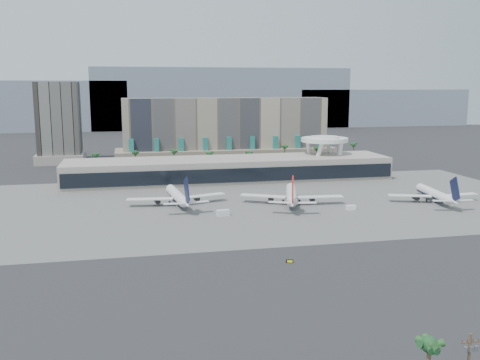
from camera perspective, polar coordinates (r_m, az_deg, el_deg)
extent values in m
plane|color=#232326|center=(178.90, 5.63, -6.11)|extent=(900.00, 900.00, 0.00)
cube|color=#5B5B59|center=(230.27, 1.49, -2.40)|extent=(260.00, 130.00, 0.06)
cube|color=gray|center=(646.63, -23.58, 7.24)|extent=(260.00, 60.00, 55.00)
cube|color=gray|center=(643.72, -1.98, 8.72)|extent=(300.00, 60.00, 70.00)
cube|color=gray|center=(707.10, 14.34, 7.52)|extent=(220.00, 60.00, 45.00)
cube|color=tan|center=(345.55, -1.55, 5.28)|extent=(130.00, 22.00, 42.00)
cube|color=gray|center=(345.29, -1.47, 2.61)|extent=(140.00, 30.00, 10.00)
cube|color=#22776D|center=(329.12, -11.49, 2.74)|extent=(3.00, 2.00, 18.00)
cube|color=#22776D|center=(329.59, -8.88, 2.83)|extent=(3.00, 2.00, 18.00)
cube|color=#22776D|center=(330.74, -6.28, 2.92)|extent=(3.00, 2.00, 18.00)
cube|color=#22776D|center=(332.56, -3.70, 3.00)|extent=(3.00, 2.00, 18.00)
cube|color=#22776D|center=(335.04, -1.16, 3.07)|extent=(3.00, 2.00, 18.00)
cube|color=#22776D|center=(338.17, 1.34, 3.13)|extent=(3.00, 2.00, 18.00)
cube|color=#22776D|center=(341.93, 3.79, 3.19)|extent=(3.00, 2.00, 18.00)
cube|color=#22776D|center=(346.30, 6.18, 3.24)|extent=(3.00, 2.00, 18.00)
cube|color=#22776D|center=(351.25, 8.51, 3.28)|extent=(3.00, 2.00, 18.00)
cube|color=black|center=(366.81, -18.73, 5.81)|extent=(26.00, 26.00, 52.00)
cube|color=#B3AA9E|center=(369.00, -18.53, 2.25)|extent=(30.00, 30.00, 6.00)
cube|color=#B3AA9E|center=(282.02, -1.12, 1.14)|extent=(170.00, 32.00, 12.00)
cube|color=black|center=(266.42, -0.46, 0.50)|extent=(168.00, 0.60, 7.00)
cube|color=black|center=(281.00, -1.12, 2.60)|extent=(170.00, 12.00, 2.50)
cylinder|color=white|center=(310.30, 9.65, 2.74)|extent=(6.98, 6.99, 21.89)
cylinder|color=white|center=(305.84, 7.43, 2.70)|extent=(6.98, 6.99, 21.89)
cylinder|color=white|center=(293.98, 8.25, 2.38)|extent=(6.98, 6.99, 21.89)
cylinder|color=white|center=(298.61, 10.54, 2.43)|extent=(6.98, 6.99, 21.89)
cylinder|color=white|center=(301.10, 9.01, 4.27)|extent=(26.00, 26.00, 2.20)
cylinder|color=white|center=(300.97, 9.02, 4.51)|extent=(16.00, 16.00, 1.20)
cylinder|color=brown|center=(312.14, -15.10, 1.65)|extent=(0.70, 0.70, 12.00)
sphere|color=#1E4C25|center=(311.40, -15.15, 2.69)|extent=(2.80, 2.80, 2.80)
cylinder|color=brown|center=(311.70, -11.06, 1.80)|extent=(0.70, 0.70, 12.00)
sphere|color=#1E4C25|center=(310.95, -11.09, 2.84)|extent=(2.80, 2.80, 2.80)
cylinder|color=brown|center=(312.81, -7.03, 1.94)|extent=(0.70, 0.70, 12.00)
sphere|color=#1E4C25|center=(312.06, -7.05, 2.98)|extent=(2.80, 2.80, 2.80)
cylinder|color=brown|center=(315.30, -3.22, 2.07)|extent=(0.70, 0.70, 12.00)
sphere|color=#1E4C25|center=(314.56, -3.23, 3.09)|extent=(2.80, 2.80, 2.80)
cylinder|color=brown|center=(319.59, 0.86, 2.19)|extent=(0.70, 0.70, 12.00)
sphere|color=#1E4C25|center=(318.86, 0.86, 3.20)|extent=(2.80, 2.80, 2.80)
cylinder|color=brown|center=(325.17, 4.65, 2.29)|extent=(0.70, 0.70, 12.00)
sphere|color=#1E4C25|center=(324.45, 4.66, 3.29)|extent=(2.80, 2.80, 2.80)
cylinder|color=brown|center=(332.11, 8.29, 2.38)|extent=(0.70, 0.70, 12.00)
sphere|color=#1E4C25|center=(331.41, 8.31, 3.36)|extent=(2.80, 2.80, 2.80)
cylinder|color=brown|center=(340.74, 11.92, 2.46)|extent=(0.70, 0.70, 12.00)
sphere|color=#1E4C25|center=(340.06, 11.96, 3.41)|extent=(2.80, 2.80, 2.80)
cube|color=#4C3826|center=(93.07, 23.34, -15.59)|extent=(3.20, 0.22, 0.22)
cylinder|color=slate|center=(92.76, 22.95, -16.34)|extent=(0.56, 0.56, 0.90)
cylinder|color=slate|center=(93.24, 23.42, -16.23)|extent=(0.56, 0.56, 0.90)
cylinder|color=slate|center=(93.74, 23.89, -16.12)|extent=(0.56, 0.56, 0.90)
cylinder|color=black|center=(92.21, 22.61, -15.62)|extent=(0.12, 0.12, 0.30)
cylinder|color=black|center=(93.74, 24.07, -15.29)|extent=(0.12, 0.12, 0.30)
cylinder|color=white|center=(228.01, -6.77, -1.63)|extent=(7.14, 28.98, 4.21)
cylinder|color=#0F1434|center=(228.04, -6.76, -1.67)|extent=(7.00, 28.40, 4.12)
cone|color=white|center=(243.88, -7.52, -0.88)|extent=(4.67, 5.14, 4.21)
cone|color=white|center=(210.16, -5.78, -2.52)|extent=(5.16, 9.85, 4.21)
cube|color=white|center=(225.24, -9.60, -2.01)|extent=(19.28, 6.20, 0.37)
cube|color=white|center=(229.59, -3.88, -1.66)|extent=(19.32, 9.83, 0.37)
cylinder|color=black|center=(226.42, -8.82, -2.20)|extent=(2.74, 4.42, 2.31)
cylinder|color=black|center=(229.58, -4.67, -1.94)|extent=(2.74, 4.42, 2.31)
cube|color=#0F1434|center=(207.53, -5.71, -1.14)|extent=(1.51, 9.56, 11.08)
cube|color=white|center=(208.12, -6.99, -2.52)|extent=(8.50, 2.62, 0.26)
cube|color=white|center=(210.06, -4.46, -2.36)|extent=(8.73, 4.27, 0.26)
cylinder|color=black|center=(239.38, -7.28, -1.80)|extent=(0.53, 0.53, 1.68)
cylinder|color=black|center=(227.00, -7.53, -2.46)|extent=(0.74, 0.74, 1.68)
cylinder|color=black|center=(228.27, -5.87, -2.35)|extent=(0.74, 0.74, 1.68)
cylinder|color=white|center=(228.87, 5.52, -1.53)|extent=(12.60, 29.70, 4.35)
cylinder|color=#0F1434|center=(228.90, 5.51, -1.57)|extent=(12.35, 29.10, 4.27)
cone|color=white|center=(245.57, 5.45, -0.73)|extent=(5.56, 5.93, 4.35)
cone|color=white|center=(210.03, 5.61, -2.49)|extent=(6.95, 10.63, 4.35)
cube|color=white|center=(228.01, 2.51, -1.70)|extent=(19.29, 13.17, 0.38)
cube|color=white|center=(228.49, 8.52, -1.78)|extent=(19.87, 5.87, 0.38)
cylinder|color=black|center=(228.68, 3.33, -1.95)|extent=(3.53, 4.85, 2.39)
cylinder|color=black|center=(229.03, 7.69, -2.01)|extent=(3.53, 4.85, 2.39)
cube|color=red|center=(207.28, 5.64, -1.06)|extent=(3.33, 9.63, 11.46)
cube|color=white|center=(208.80, 4.27, -2.39)|extent=(8.91, 5.79, 0.27)
cube|color=white|center=(209.02, 6.96, -2.42)|extent=(8.96, 3.65, 0.27)
cylinder|color=black|center=(240.82, 5.46, -1.69)|extent=(0.54, 0.54, 1.74)
cylinder|color=black|center=(228.39, 4.63, -2.32)|extent=(0.76, 0.76, 1.74)
cylinder|color=black|center=(228.53, 6.38, -2.34)|extent=(0.76, 0.76, 1.74)
cylinder|color=white|center=(246.31, 19.90, -1.35)|extent=(7.27, 27.22, 3.95)
cylinder|color=#0F1434|center=(246.34, 19.90, -1.38)|extent=(7.13, 26.68, 3.87)
cone|color=white|center=(260.14, 18.49, -0.69)|extent=(4.47, 4.90, 3.95)
cone|color=white|center=(230.90, 21.69, -2.12)|extent=(5.03, 9.31, 3.95)
cube|color=white|center=(241.20, 17.64, -1.59)|extent=(18.09, 9.56, 0.35)
cube|color=white|center=(250.29, 22.24, -1.46)|extent=(18.04, 5.44, 0.35)
cylinder|color=black|center=(242.98, 18.23, -1.78)|extent=(2.65, 4.19, 2.17)
cylinder|color=black|center=(249.58, 21.57, -1.68)|extent=(2.65, 4.19, 2.17)
cube|color=#0F1434|center=(228.64, 21.94, -0.93)|extent=(1.61, 8.96, 10.40)
cube|color=white|center=(227.99, 20.81, -2.08)|extent=(8.19, 4.16, 0.25)
cube|color=white|center=(231.96, 22.79, -2.01)|extent=(7.93, 2.29, 0.25)
cylinder|color=black|center=(256.21, 18.89, -1.50)|extent=(0.49, 0.49, 1.58)
cylinder|color=black|center=(244.66, 19.28, -2.05)|extent=(0.69, 0.69, 1.58)
cylinder|color=black|center=(247.30, 20.62, -2.00)|extent=(0.69, 0.69, 1.58)
cube|color=silver|center=(206.47, -1.81, -3.53)|extent=(5.11, 2.90, 2.39)
cube|color=white|center=(221.10, 11.75, -2.89)|extent=(3.80, 2.31, 1.90)
cube|color=black|center=(153.90, 5.31, -8.62)|extent=(2.11, 0.80, 0.96)
cube|color=yellow|center=(153.75, 5.33, -8.64)|extent=(1.49, 0.43, 0.57)
cylinder|color=black|center=(153.75, 5.04, -8.71)|extent=(0.11, 0.11, 0.57)
cylinder|color=black|center=(154.19, 5.59, -8.66)|extent=(0.11, 0.11, 0.57)
sphere|color=#1E4C25|center=(94.80, 19.56, -16.22)|extent=(2.80, 2.80, 2.80)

